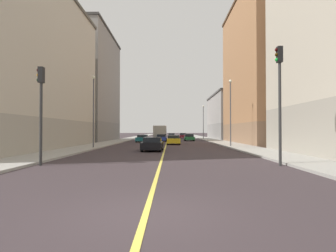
% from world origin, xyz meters
% --- Properties ---
extents(ground_plane, '(400.00, 400.00, 0.00)m').
position_xyz_m(ground_plane, '(0.00, 0.00, 0.00)').
color(ground_plane, '#372D31').
rests_on(ground_plane, ground).
extents(sidewalk_left, '(3.48, 168.00, 0.15)m').
position_xyz_m(sidewalk_left, '(8.89, 49.00, 0.07)').
color(sidewalk_left, '#9E9B93').
rests_on(sidewalk_left, ground).
extents(sidewalk_right, '(3.48, 168.00, 0.15)m').
position_xyz_m(sidewalk_right, '(-8.89, 49.00, 0.07)').
color(sidewalk_right, '#9E9B93').
rests_on(sidewalk_right, ground).
extents(lane_center_stripe, '(0.16, 154.00, 0.01)m').
position_xyz_m(lane_center_stripe, '(0.00, 49.00, 0.01)').
color(lane_center_stripe, '#E5D14C').
rests_on(lane_center_stripe, ground).
extents(building_left_mid, '(8.31, 19.96, 22.11)m').
position_xyz_m(building_left_mid, '(14.64, 34.41, 11.06)').
color(building_left_mid, '#8F6B4F').
rests_on(building_left_mid, ground).
extents(building_left_far, '(8.31, 20.01, 10.42)m').
position_xyz_m(building_left_far, '(14.64, 56.17, 5.22)').
color(building_left_far, gray).
rests_on(building_left_far, ground).
extents(building_right_corner, '(8.31, 25.42, 17.49)m').
position_xyz_m(building_right_corner, '(-14.64, 20.56, 8.76)').
color(building_right_corner, '#9D9688').
rests_on(building_right_corner, ground).
extents(building_right_midblock, '(8.31, 18.31, 20.36)m').
position_xyz_m(building_right_midblock, '(-14.64, 43.54, 10.19)').
color(building_right_midblock, slate).
rests_on(building_right_midblock, ground).
extents(traffic_light_left_near, '(0.40, 0.32, 6.72)m').
position_xyz_m(traffic_light_left_near, '(6.74, 8.64, 4.30)').
color(traffic_light_left_near, '#2D2D2D').
rests_on(traffic_light_left_near, ground).
extents(traffic_light_right_near, '(0.40, 0.32, 5.59)m').
position_xyz_m(traffic_light_right_near, '(-6.77, 8.64, 3.65)').
color(traffic_light_right_near, '#2D2D2D').
rests_on(traffic_light_right_near, ground).
extents(street_lamp_left_near, '(0.36, 0.36, 7.90)m').
position_xyz_m(street_lamp_left_near, '(7.75, 25.35, 4.88)').
color(street_lamp_left_near, '#4C4C51').
rests_on(street_lamp_left_near, ground).
extents(street_lamp_right_near, '(0.36, 0.36, 7.79)m').
position_xyz_m(street_lamp_right_near, '(-7.75, 22.38, 4.82)').
color(street_lamp_right_near, '#4C4C51').
rests_on(street_lamp_right_near, ground).
extents(street_lamp_left_far, '(0.36, 0.36, 7.28)m').
position_xyz_m(street_lamp_left_far, '(7.75, 51.44, 4.55)').
color(street_lamp_left_far, '#4C4C51').
rests_on(street_lamp_left_far, ground).
extents(car_white, '(1.86, 4.31, 1.30)m').
position_xyz_m(car_white, '(0.90, 58.66, 0.64)').
color(car_white, white).
rests_on(car_white, ground).
extents(car_teal, '(1.99, 4.04, 1.23)m').
position_xyz_m(car_teal, '(-4.20, 39.15, 0.61)').
color(car_teal, '#196670').
rests_on(car_teal, ground).
extents(car_yellow, '(1.93, 4.08, 1.31)m').
position_xyz_m(car_yellow, '(1.00, 31.56, 0.65)').
color(car_yellow, gold).
rests_on(car_yellow, ground).
extents(car_black, '(2.04, 4.06, 1.33)m').
position_xyz_m(car_black, '(-1.14, 19.44, 0.65)').
color(car_black, black).
rests_on(car_black, ground).
extents(car_maroon, '(1.91, 4.65, 1.35)m').
position_xyz_m(car_maroon, '(3.68, 60.04, 0.67)').
color(car_maroon, maroon).
rests_on(car_maroon, ground).
extents(car_green, '(1.88, 4.10, 1.32)m').
position_xyz_m(car_green, '(4.20, 44.64, 0.64)').
color(car_green, '#1E6B38').
rests_on(car_green, ground).
extents(car_blue, '(1.95, 4.48, 1.28)m').
position_xyz_m(car_blue, '(-1.01, 42.40, 0.64)').
color(car_blue, '#23389E').
rests_on(car_blue, ground).
extents(box_truck, '(2.54, 7.42, 2.89)m').
position_xyz_m(box_truck, '(-1.45, 47.08, 1.56)').
color(box_truck, navy).
rests_on(box_truck, ground).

